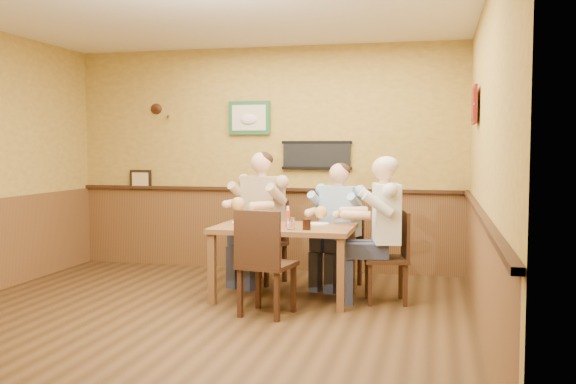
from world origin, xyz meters
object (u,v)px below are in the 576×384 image
cola_tumbler (307,224)px  hot_sauce_bottle (288,218)px  dining_table (284,235)px  diner_blue_polo (340,231)px  chair_back_right (340,248)px  diner_tan_shirt (263,224)px  water_glass_left (258,221)px  salt_shaker (276,221)px  chair_back_left (263,242)px  pepper_shaker (267,222)px  chair_near_side (267,262)px  water_glass_mid (291,224)px  chair_right_end (386,257)px  diner_white_elder (386,237)px

cola_tumbler → hot_sauce_bottle: bearing=147.3°
dining_table → diner_blue_polo: 0.86m
chair_back_right → diner_tan_shirt: size_ratio=0.64×
dining_table → water_glass_left: water_glass_left is taller
chair_back_right → salt_shaker: bearing=-106.3°
chair_back_left → pepper_shaker: 0.88m
chair_near_side → water_glass_mid: 0.51m
chair_right_end → hot_sauce_bottle: size_ratio=4.76×
diner_blue_polo → diner_white_elder: diner_white_elder is taller
water_glass_left → salt_shaker: 0.22m
diner_tan_shirt → water_glass_left: size_ratio=10.38×
cola_tumbler → pepper_shaker: size_ratio=1.14×
hot_sauce_bottle → cola_tumbler: bearing=-32.7°
chair_right_end → water_glass_mid: bearing=-79.4°
water_glass_left → water_glass_mid: bearing=-16.6°
chair_back_left → chair_back_right: (0.89, 0.01, -0.04)m
salt_shaker → chair_back_left: bearing=115.4°
chair_near_side → cola_tumbler: size_ratio=9.31×
chair_back_right → water_glass_left: bearing=-107.7°
water_glass_left → water_glass_mid: size_ratio=1.10×
chair_back_left → water_glass_left: bearing=-56.5°
dining_table → chair_back_left: chair_back_left is taller
pepper_shaker → hot_sauce_bottle: bearing=-9.9°
dining_table → water_glass_left: bearing=-143.7°
diner_white_elder → chair_right_end: bearing=0.0°
chair_back_left → chair_back_right: 0.89m
chair_right_end → hot_sauce_bottle: hot_sauce_bottle is taller
chair_back_right → chair_near_side: chair_near_side is taller
chair_right_end → pepper_shaker: (-1.19, -0.15, 0.34)m
chair_back_right → hot_sauce_bottle: size_ratio=4.49×
diner_tan_shirt → diner_blue_polo: bearing=22.0°
chair_back_left → hot_sauce_bottle: bearing=-38.4°
chair_back_right → water_glass_left: water_glass_left is taller
chair_back_right → chair_near_side: size_ratio=0.88×
hot_sauce_bottle → pepper_shaker: size_ratio=2.08×
diner_tan_shirt → cola_tumbler: 1.20m
dining_table → chair_near_side: size_ratio=1.42×
chair_back_right → cola_tumbler: size_ratio=8.16×
dining_table → salt_shaker: 0.16m
water_glass_mid → pepper_shaker: size_ratio=1.27×
chair_right_end → hot_sauce_bottle: bearing=-89.7°
diner_blue_polo → chair_right_end: bearing=-28.5°
chair_back_left → diner_blue_polo: diner_blue_polo is taller
chair_back_right → pepper_shaker: (-0.63, -0.79, 0.36)m
water_glass_mid → dining_table: bearing=115.3°
chair_right_end → diner_white_elder: size_ratio=0.70×
dining_table → chair_right_end: bearing=4.4°
chair_back_right → cola_tumbler: 1.06m
diner_blue_polo → water_glass_mid: 1.06m
dining_table → chair_near_side: 0.67m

